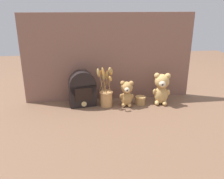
% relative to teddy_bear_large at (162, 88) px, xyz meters
% --- Properties ---
extents(ground_plane, '(4.00, 4.00, 0.00)m').
position_rel_teddy_bear_large_xyz_m(ground_plane, '(-0.37, -0.01, -0.13)').
color(ground_plane, brown).
extents(backdrop_wall, '(1.29, 0.02, 0.66)m').
position_rel_teddy_bear_large_xyz_m(backdrop_wall, '(-0.37, 0.16, 0.20)').
color(backdrop_wall, '#845B4C').
rests_on(backdrop_wall, ground).
extents(teddy_bear_large, '(0.14, 0.12, 0.24)m').
position_rel_teddy_bear_large_xyz_m(teddy_bear_large, '(0.00, 0.00, 0.00)').
color(teddy_bear_large, tan).
rests_on(teddy_bear_large, ground).
extents(teddy_bear_medium, '(0.11, 0.10, 0.19)m').
position_rel_teddy_bear_large_xyz_m(teddy_bear_medium, '(-0.26, -0.00, -0.02)').
color(teddy_bear_medium, tan).
rests_on(teddy_bear_medium, ground).
extents(flower_vase, '(0.12, 0.15, 0.31)m').
position_rel_teddy_bear_large_xyz_m(flower_vase, '(-0.41, 0.02, -0.03)').
color(flower_vase, tan).
rests_on(flower_vase, ground).
extents(vintage_radio, '(0.20, 0.12, 0.26)m').
position_rel_teddy_bear_large_xyz_m(vintage_radio, '(-0.58, 0.05, 0.00)').
color(vintage_radio, black).
rests_on(vintage_radio, ground).
extents(decorative_tin_tall, '(0.08, 0.08, 0.06)m').
position_rel_teddy_bear_large_xyz_m(decorative_tin_tall, '(-0.16, 0.01, -0.09)').
color(decorative_tin_tall, tan).
rests_on(decorative_tin_tall, ground).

